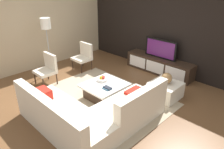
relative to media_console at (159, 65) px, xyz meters
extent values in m
plane|color=brown|center=(0.00, -2.40, -0.25)|extent=(14.00, 14.00, 0.00)
cube|color=black|center=(0.00, 0.30, 1.15)|extent=(6.40, 0.12, 2.80)
cube|color=#C6B28E|center=(-3.20, -2.20, 1.15)|extent=(0.12, 5.20, 2.80)
cube|color=tan|center=(-0.10, -2.40, -0.24)|extent=(3.22, 2.42, 0.01)
cube|color=#332319|center=(0.00, 0.00, 0.00)|extent=(2.23, 0.48, 0.50)
cube|color=white|center=(-0.68, -0.24, 0.00)|extent=(0.63, 0.01, 0.35)
cube|color=white|center=(0.00, -0.24, 0.00)|extent=(0.63, 0.01, 0.35)
cube|color=white|center=(0.68, -0.24, 0.00)|extent=(0.63, 0.01, 0.35)
cube|color=black|center=(0.00, 0.00, 0.54)|extent=(1.07, 0.05, 0.59)
cube|color=#591E66|center=(0.00, -0.03, 0.54)|extent=(0.96, 0.01, 0.50)
cube|color=beige|center=(0.20, -3.70, -0.04)|extent=(2.26, 0.85, 0.42)
cube|color=beige|center=(0.20, -4.03, 0.38)|extent=(2.26, 0.18, 0.41)
cube|color=beige|center=(0.91, -2.53, -0.04)|extent=(0.85, 1.49, 0.42)
cube|color=beige|center=(1.24, -2.53, 0.38)|extent=(0.18, 1.49, 0.41)
cube|color=red|center=(-0.48, -3.70, 0.28)|extent=(0.36, 0.20, 0.22)
cube|color=red|center=(0.91, -2.16, 0.20)|extent=(0.60, 0.44, 0.06)
cube|color=#332319|center=(-0.10, -2.30, -0.08)|extent=(0.74, 0.80, 0.33)
cube|color=white|center=(-0.10, -2.30, 0.10)|extent=(0.92, 1.00, 0.05)
cylinder|color=#332319|center=(-2.08, -3.16, -0.06)|extent=(0.04, 0.04, 0.38)
cylinder|color=#332319|center=(-1.59, -3.16, -0.06)|extent=(0.04, 0.04, 0.38)
cylinder|color=#332319|center=(-2.08, -2.74, -0.06)|extent=(0.04, 0.04, 0.38)
cylinder|color=#332319|center=(-1.59, -2.74, -0.06)|extent=(0.04, 0.04, 0.38)
cube|color=beige|center=(-1.84, -2.95, 0.13)|extent=(0.56, 0.50, 0.08)
cube|color=beige|center=(-1.84, -2.74, 0.40)|extent=(0.56, 0.08, 0.45)
cylinder|color=#A5A5AA|center=(-2.49, -2.39, -0.24)|extent=(0.28, 0.28, 0.02)
cylinder|color=#A5A5AA|center=(-2.49, -2.39, 0.46)|extent=(0.03, 0.03, 1.37)
cylinder|color=white|center=(-2.49, -2.39, 1.31)|extent=(0.30, 0.30, 0.32)
cube|color=beige|center=(0.97, -1.21, -0.05)|extent=(0.70, 0.70, 0.40)
cylinder|color=silver|center=(-0.28, -2.20, 0.17)|extent=(0.28, 0.28, 0.07)
sphere|color=#B23326|center=(-0.24, -2.21, 0.22)|extent=(0.09, 0.09, 0.09)
sphere|color=#B23326|center=(-0.28, -2.17, 0.22)|extent=(0.10, 0.10, 0.10)
sphere|color=#4C8C33|center=(-0.32, -2.19, 0.22)|extent=(0.08, 0.08, 0.08)
sphere|color=gold|center=(-0.28, -2.23, 0.22)|extent=(0.09, 0.09, 0.09)
cylinder|color=#332319|center=(-2.17, -1.79, -0.06)|extent=(0.04, 0.04, 0.38)
cylinder|color=#332319|center=(-1.69, -1.79, -0.06)|extent=(0.04, 0.04, 0.38)
cylinder|color=#332319|center=(-2.17, -1.37, -0.06)|extent=(0.04, 0.04, 0.38)
cylinder|color=#332319|center=(-1.69, -1.37, -0.06)|extent=(0.04, 0.04, 0.38)
cube|color=beige|center=(-1.93, -1.58, 0.13)|extent=(0.56, 0.50, 0.08)
cube|color=beige|center=(-1.93, -1.37, 0.40)|extent=(0.56, 0.08, 0.45)
sphere|color=#997247|center=(0.97, -1.21, 0.29)|extent=(0.27, 0.27, 0.27)
cube|color=#2D516B|center=(0.13, -2.42, 0.14)|extent=(0.19, 0.15, 0.03)
cube|color=#1E232D|center=(0.12, -2.41, 0.17)|extent=(0.21, 0.12, 0.02)
camera|label=1|loc=(3.29, -5.46, 2.53)|focal=33.76mm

